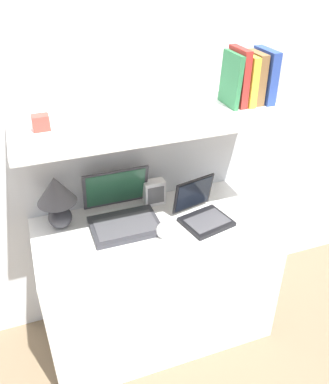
{
  "coord_description": "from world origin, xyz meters",
  "views": [
    {
      "loc": [
        -0.51,
        -1.25,
        1.96
      ],
      "look_at": [
        0.04,
        0.26,
        0.95
      ],
      "focal_mm": 38.0,
      "sensor_mm": 36.0,
      "label": 1
    }
  ],
  "objects_px": {
    "router_box": "(154,192)",
    "book_red": "(238,77)",
    "computer_mouse": "(162,230)",
    "shelf_gadget": "(41,123)",
    "book_yellow": "(246,79)",
    "table_lamp": "(57,197)",
    "laptop_large": "(122,213)",
    "book_green": "(231,80)",
    "book_blue": "(265,76)",
    "book_brown": "(255,78)",
    "laptop_small": "(202,212)"
  },
  "relations": [
    {
      "from": "laptop_small",
      "to": "book_brown",
      "type": "xyz_separation_m",
      "value": [
        0.27,
        0.1,
        0.61
      ]
    },
    {
      "from": "table_lamp",
      "to": "computer_mouse",
      "type": "xyz_separation_m",
      "value": [
        0.44,
        -0.22,
        -0.15
      ]
    },
    {
      "from": "table_lamp",
      "to": "computer_mouse",
      "type": "relative_size",
      "value": 2.18
    },
    {
      "from": "computer_mouse",
      "to": "book_red",
      "type": "distance_m",
      "value": 0.77
    },
    {
      "from": "laptop_small",
      "to": "router_box",
      "type": "bearing_deg",
      "value": 128.48
    },
    {
      "from": "book_brown",
      "to": "book_yellow",
      "type": "xyz_separation_m",
      "value": [
        -0.04,
        0.0,
        -0.0
      ]
    },
    {
      "from": "computer_mouse",
      "to": "book_red",
      "type": "xyz_separation_m",
      "value": [
        0.41,
        0.14,
        0.64
      ]
    },
    {
      "from": "laptop_small",
      "to": "book_red",
      "type": "height_order",
      "value": "book_red"
    },
    {
      "from": "computer_mouse",
      "to": "book_yellow",
      "type": "relative_size",
      "value": 0.57
    },
    {
      "from": "book_yellow",
      "to": "laptop_small",
      "type": "bearing_deg",
      "value": -155.58
    },
    {
      "from": "book_yellow",
      "to": "book_green",
      "type": "distance_m",
      "value": 0.08
    },
    {
      "from": "shelf_gadget",
      "to": "laptop_small",
      "type": "bearing_deg",
      "value": -8.78
    },
    {
      "from": "table_lamp",
      "to": "book_blue",
      "type": "distance_m",
      "value": 1.1
    },
    {
      "from": "laptop_large",
      "to": "shelf_gadget",
      "type": "height_order",
      "value": "shelf_gadget"
    },
    {
      "from": "laptop_large",
      "to": "book_yellow",
      "type": "height_order",
      "value": "book_yellow"
    },
    {
      "from": "book_blue",
      "to": "book_yellow",
      "type": "height_order",
      "value": "book_blue"
    },
    {
      "from": "table_lamp",
      "to": "computer_mouse",
      "type": "bearing_deg",
      "value": -26.33
    },
    {
      "from": "book_red",
      "to": "shelf_gadget",
      "type": "bearing_deg",
      "value": 180.0
    },
    {
      "from": "laptop_small",
      "to": "computer_mouse",
      "type": "relative_size",
      "value": 2.18
    },
    {
      "from": "table_lamp",
      "to": "book_brown",
      "type": "distance_m",
      "value": 1.06
    },
    {
      "from": "laptop_large",
      "to": "book_green",
      "type": "distance_m",
      "value": 0.8
    },
    {
      "from": "computer_mouse",
      "to": "book_red",
      "type": "relative_size",
      "value": 0.5
    },
    {
      "from": "computer_mouse",
      "to": "book_green",
      "type": "distance_m",
      "value": 0.75
    },
    {
      "from": "table_lamp",
      "to": "book_red",
      "type": "height_order",
      "value": "book_red"
    },
    {
      "from": "laptop_large",
      "to": "book_red",
      "type": "distance_m",
      "value": 0.83
    },
    {
      "from": "router_box",
      "to": "book_red",
      "type": "xyz_separation_m",
      "value": [
        0.36,
        -0.11,
        0.6
      ]
    },
    {
      "from": "shelf_gadget",
      "to": "book_yellow",
      "type": "bearing_deg",
      "value": 0.0
    },
    {
      "from": "laptop_large",
      "to": "book_yellow",
      "type": "distance_m",
      "value": 0.85
    },
    {
      "from": "book_red",
      "to": "computer_mouse",
      "type": "bearing_deg",
      "value": -160.98
    },
    {
      "from": "router_box",
      "to": "laptop_large",
      "type": "bearing_deg",
      "value": -152.99
    },
    {
      "from": "table_lamp",
      "to": "router_box",
      "type": "height_order",
      "value": "table_lamp"
    },
    {
      "from": "table_lamp",
      "to": "book_yellow",
      "type": "bearing_deg",
      "value": -4.98
    },
    {
      "from": "table_lamp",
      "to": "book_yellow",
      "type": "xyz_separation_m",
      "value": [
        0.89,
        -0.08,
        0.48
      ]
    },
    {
      "from": "router_box",
      "to": "book_red",
      "type": "relative_size",
      "value": 0.54
    },
    {
      "from": "book_brown",
      "to": "shelf_gadget",
      "type": "xyz_separation_m",
      "value": [
        -0.95,
        0.0,
        -0.08
      ]
    },
    {
      "from": "router_box",
      "to": "book_blue",
      "type": "bearing_deg",
      "value": -12.89
    },
    {
      "from": "laptop_large",
      "to": "computer_mouse",
      "type": "xyz_separation_m",
      "value": [
        0.15,
        -0.15,
        -0.03
      ]
    },
    {
      "from": "book_brown",
      "to": "book_yellow",
      "type": "distance_m",
      "value": 0.04
    },
    {
      "from": "book_blue",
      "to": "book_green",
      "type": "xyz_separation_m",
      "value": [
        -0.17,
        0.0,
        -0.0
      ]
    },
    {
      "from": "book_brown",
      "to": "shelf_gadget",
      "type": "height_order",
      "value": "book_brown"
    },
    {
      "from": "laptop_large",
      "to": "book_red",
      "type": "relative_size",
      "value": 1.32
    },
    {
      "from": "computer_mouse",
      "to": "table_lamp",
      "type": "bearing_deg",
      "value": 153.67
    },
    {
      "from": "book_red",
      "to": "table_lamp",
      "type": "bearing_deg",
      "value": 174.78
    },
    {
      "from": "computer_mouse",
      "to": "book_green",
      "type": "height_order",
      "value": "book_green"
    },
    {
      "from": "laptop_small",
      "to": "shelf_gadget",
      "type": "xyz_separation_m",
      "value": [
        -0.68,
        0.1,
        0.53
      ]
    },
    {
      "from": "table_lamp",
      "to": "book_green",
      "type": "relative_size",
      "value": 1.17
    },
    {
      "from": "book_brown",
      "to": "shelf_gadget",
      "type": "bearing_deg",
      "value": 180.0
    },
    {
      "from": "router_box",
      "to": "book_yellow",
      "type": "relative_size",
      "value": 0.61
    },
    {
      "from": "book_green",
      "to": "router_box",
      "type": "bearing_deg",
      "value": 160.8
    },
    {
      "from": "book_brown",
      "to": "computer_mouse",
      "type": "bearing_deg",
      "value": -164.08
    }
  ]
}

